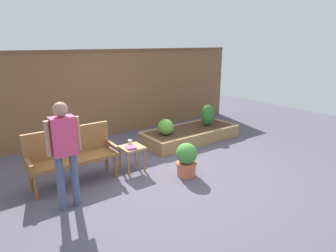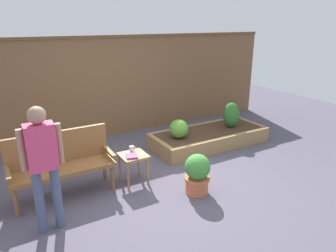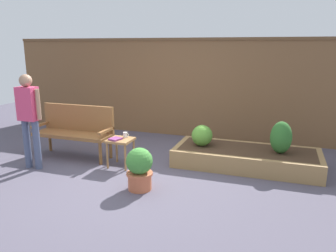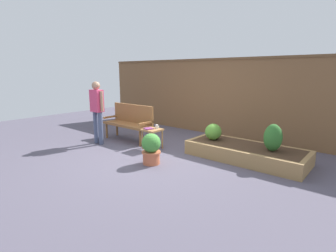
{
  "view_description": "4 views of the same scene",
  "coord_description": "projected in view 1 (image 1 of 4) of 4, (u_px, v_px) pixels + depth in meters",
  "views": [
    {
      "loc": [
        -2.81,
        -4.05,
        2.31
      ],
      "look_at": [
        0.42,
        0.33,
        0.73
      ],
      "focal_mm": 30.86,
      "sensor_mm": 36.0,
      "label": 1
    },
    {
      "loc": [
        -2.13,
        -3.69,
        2.43
      ],
      "look_at": [
        0.52,
        0.84,
        0.64
      ],
      "focal_mm": 33.02,
      "sensor_mm": 36.0,
      "label": 2
    },
    {
      "loc": [
        2.09,
        -4.44,
        2.0
      ],
      "look_at": [
        0.43,
        0.39,
        0.76
      ],
      "focal_mm": 35.49,
      "sensor_mm": 36.0,
      "label": 3
    },
    {
      "loc": [
        3.67,
        -3.95,
        1.8
      ],
      "look_at": [
        -0.13,
        0.58,
        0.55
      ],
      "focal_mm": 27.67,
      "sensor_mm": 36.0,
      "label": 4
    }
  ],
  "objects": [
    {
      "name": "garden_bench",
      "position": [
        71.0,
        152.0,
        4.85
      ],
      "size": [
        1.44,
        0.48,
        0.94
      ],
      "color": "brown",
      "rests_on": "ground_plane"
    },
    {
      "name": "person_by_bench",
      "position": [
        64.0,
        147.0,
        3.95
      ],
      "size": [
        0.47,
        0.2,
        1.56
      ],
      "color": "#475170",
      "rests_on": "ground_plane"
    },
    {
      "name": "potted_boxwood",
      "position": [
        187.0,
        159.0,
        5.12
      ],
      "size": [
        0.38,
        0.38,
        0.61
      ],
      "color": "#C66642",
      "rests_on": "ground_plane"
    },
    {
      "name": "fence_back",
      "position": [
        99.0,
        94.0,
        7.08
      ],
      "size": [
        8.4,
        0.14,
        2.16
      ],
      "color": "brown",
      "rests_on": "ground_plane"
    },
    {
      "name": "shrub_far_corner",
      "position": [
        208.0,
        115.0,
        7.2
      ],
      "size": [
        0.34,
        0.34,
        0.53
      ],
      "color": "brown",
      "rests_on": "raised_planter_bed"
    },
    {
      "name": "ground_plane",
      "position": [
        160.0,
        171.0,
        5.37
      ],
      "size": [
        14.0,
        14.0,
        0.0
      ],
      "primitive_type": "plane",
      "color": "#514C5B"
    },
    {
      "name": "side_table",
      "position": [
        132.0,
        151.0,
        5.29
      ],
      "size": [
        0.4,
        0.4,
        0.48
      ],
      "color": "#9E7042",
      "rests_on": "ground_plane"
    },
    {
      "name": "book_on_table",
      "position": [
        131.0,
        148.0,
        5.18
      ],
      "size": [
        0.22,
        0.23,
        0.03
      ],
      "primitive_type": "cube",
      "rotation": [
        0.0,
        0.0,
        -0.28
      ],
      "color": "#7F3875",
      "rests_on": "side_table"
    },
    {
      "name": "raised_planter_bed",
      "position": [
        190.0,
        134.0,
        7.04
      ],
      "size": [
        2.4,
        1.0,
        0.3
      ],
      "color": "#997547",
      "rests_on": "ground_plane"
    },
    {
      "name": "cup_on_table",
      "position": [
        130.0,
        142.0,
        5.38
      ],
      "size": [
        0.11,
        0.07,
        0.09
      ],
      "color": "silver",
      "rests_on": "side_table"
    },
    {
      "name": "shrub_near_bench",
      "position": [
        166.0,
        127.0,
        6.49
      ],
      "size": [
        0.36,
        0.36,
        0.36
      ],
      "color": "brown",
      "rests_on": "raised_planter_bed"
    }
  ]
}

